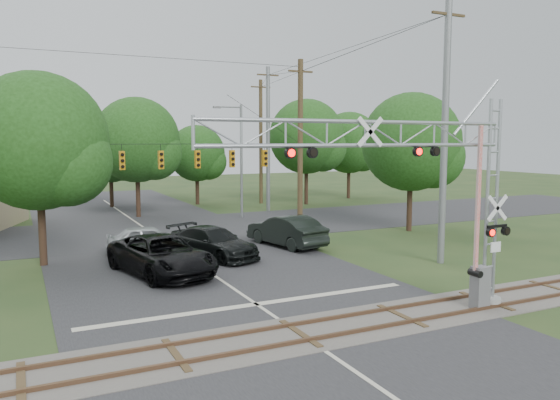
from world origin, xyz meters
name	(u,v)px	position (x,y,z in m)	size (l,w,h in m)	color
ground	(333,357)	(0.00, 0.00, 0.00)	(160.00, 160.00, 0.00)	#253B1B
road_main	(217,278)	(0.00, 10.00, 0.01)	(14.00, 90.00, 0.02)	#272729
road_cross	(149,231)	(0.00, 24.00, 0.01)	(90.00, 12.00, 0.02)	#272729
railroad_track	(300,334)	(0.00, 2.00, 0.03)	(90.00, 3.20, 0.17)	#504945
crossing_gantry	(419,182)	(4.32, 1.64, 4.74)	(11.79, 0.97, 7.61)	gray
traffic_signal_span	(175,149)	(0.88, 20.00, 5.59)	(19.34, 0.36, 11.50)	gray
pickup_black	(162,255)	(-2.05, 11.67, 0.90)	(2.99, 6.48, 1.80)	black
car_dark	(213,243)	(1.22, 14.03, 0.81)	(2.26, 5.56, 1.61)	black
sedan_silver	(149,239)	(-1.55, 16.74, 0.77)	(1.81, 4.49, 1.53)	#A6AAAD
suv_dark	(286,231)	(6.10, 15.28, 0.90)	(1.91, 5.48, 1.80)	black
streetlight	(239,155)	(7.92, 27.23, 4.97)	(2.37, 0.25, 8.89)	gray
utility_poles	(206,141)	(3.71, 22.71, 6.09)	(26.13, 28.08, 12.84)	#473720
treeline	(157,145)	(2.30, 30.66, 5.79)	(52.84, 30.89, 10.05)	#332117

